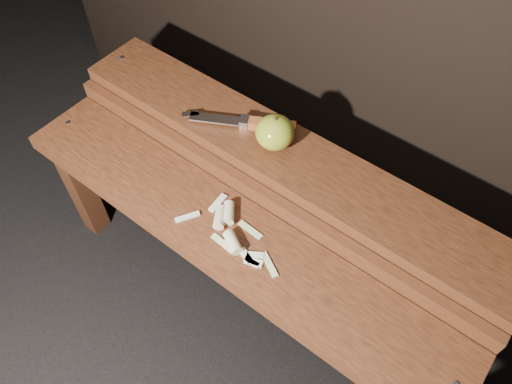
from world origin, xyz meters
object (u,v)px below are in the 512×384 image
Objects in this scene: bench_front_tier at (225,248)px; apple at (275,132)px; knife at (257,124)px; bench_rear_tier at (282,174)px.

apple is (-0.03, 0.23, 0.19)m from bench_front_tier.
apple is 0.36× the size of knife.
apple reaches higher than knife.
knife is at bearing 111.25° from bench_front_tier.
apple is at bearing -16.66° from knife.
bench_rear_tier is 0.13m from apple.
bench_front_tier is 0.23m from bench_rear_tier.
bench_rear_tier is at bearing -8.24° from apple.
knife reaches higher than bench_front_tier.
bench_front_tier is 4.58× the size of knife.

